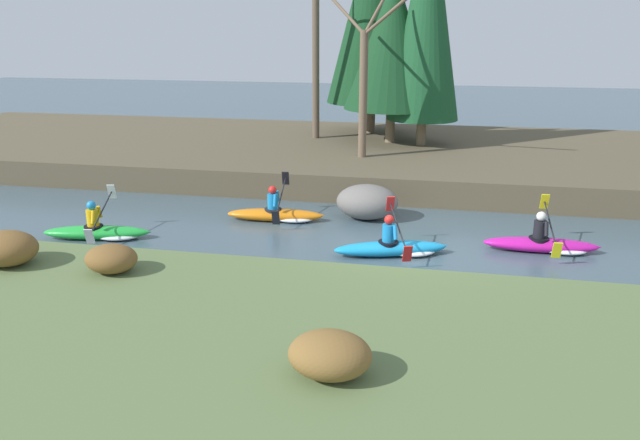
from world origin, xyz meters
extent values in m
plane|color=#425660|center=(0.00, 0.00, 0.00)|extent=(90.00, 90.00, 0.00)
cube|color=#5B7042|center=(0.00, -5.56, 0.26)|extent=(44.00, 6.72, 0.51)
cube|color=brown|center=(0.00, 9.54, 0.43)|extent=(44.00, 11.06, 0.85)
cylinder|color=brown|center=(-2.34, 12.31, 1.50)|extent=(0.36, 0.36, 1.30)
cone|color=#143D1E|center=(-2.34, 12.31, 5.89)|extent=(3.76, 3.76, 7.48)
cylinder|color=#7A664C|center=(-1.32, 10.21, 1.51)|extent=(0.36, 0.36, 1.32)
cone|color=#143D1E|center=(-1.32, 10.21, 4.65)|extent=(3.66, 3.66, 4.96)
cylinder|color=#7A664C|center=(-0.10, 9.83, 1.35)|extent=(0.36, 0.36, 0.98)
cone|color=#194C28|center=(-0.10, 9.83, 5.79)|extent=(2.68, 2.68, 7.89)
cylinder|color=brown|center=(-4.36, 10.56, 3.73)|extent=(0.28, 0.28, 5.75)
cylinder|color=brown|center=(-2.00, 7.13, 2.98)|extent=(0.28, 0.28, 4.25)
cylinder|color=brown|center=(-2.74, 7.75, 5.62)|extent=(1.59, 1.36, 1.43)
cylinder|color=brown|center=(-1.23, 6.48, 5.54)|extent=(1.66, 1.42, 1.26)
cylinder|color=brown|center=(-1.70, 7.98, 5.71)|extent=(0.74, 1.79, 1.59)
ellipsoid|color=brown|center=(-7.91, -3.66, 0.87)|extent=(1.33, 1.11, 0.72)
ellipsoid|color=brown|center=(-5.59, -3.60, 0.80)|extent=(1.06, 0.88, 0.57)
ellipsoid|color=brown|center=(-0.59, -6.54, 0.83)|extent=(1.20, 1.00, 0.65)
ellipsoid|color=#C61999|center=(3.23, 0.81, 0.17)|extent=(2.72, 0.71, 0.34)
cone|color=#C61999|center=(4.47, 0.86, 0.19)|extent=(0.36, 0.21, 0.20)
cylinder|color=black|center=(3.18, 0.81, 0.31)|extent=(0.50, 0.50, 0.08)
cylinder|color=black|center=(3.18, 0.81, 0.56)|extent=(0.31, 0.31, 0.42)
sphere|color=white|center=(3.18, 0.81, 0.89)|extent=(0.24, 0.24, 0.23)
cylinder|color=black|center=(3.27, 1.05, 0.65)|extent=(0.10, 0.23, 0.35)
cylinder|color=black|center=(3.29, 0.57, 0.65)|extent=(0.10, 0.23, 0.35)
cylinder|color=black|center=(3.41, 0.82, 0.69)|extent=(0.11, 1.91, 0.65)
cube|color=yellow|center=(3.37, 1.77, 1.00)|extent=(0.21, 0.17, 0.41)
cube|color=yellow|center=(3.45, -0.13, 0.38)|extent=(0.21, 0.17, 0.41)
ellipsoid|color=white|center=(3.78, 0.83, 0.09)|extent=(1.13, 0.74, 0.18)
ellipsoid|color=#1993D6|center=(-0.31, -0.18, 0.17)|extent=(2.76, 1.38, 0.34)
cone|color=#1993D6|center=(0.87, 0.19, 0.19)|extent=(0.39, 0.30, 0.20)
cylinder|color=black|center=(-0.36, -0.19, 0.31)|extent=(0.60, 0.60, 0.08)
cylinder|color=#1984CC|center=(-0.36, -0.19, 0.56)|extent=(0.38, 0.38, 0.42)
sphere|color=red|center=(-0.36, -0.19, 0.89)|extent=(0.29, 0.29, 0.23)
cylinder|color=#1984CC|center=(-0.34, 0.07, 0.65)|extent=(0.15, 0.24, 0.35)
cylinder|color=#1984CC|center=(-0.20, -0.39, 0.65)|extent=(0.15, 0.24, 0.35)
cylinder|color=black|center=(-0.14, -0.12, 0.69)|extent=(0.61, 1.84, 0.65)
cube|color=red|center=(-0.43, 0.78, 1.00)|extent=(0.24, 0.21, 0.41)
cube|color=red|center=(0.14, -1.03, 0.38)|extent=(0.24, 0.21, 0.41)
ellipsoid|color=white|center=(0.21, -0.01, 0.09)|extent=(1.26, 1.00, 0.18)
ellipsoid|color=orange|center=(-3.74, 1.95, 0.17)|extent=(2.75, 0.89, 0.34)
cone|color=orange|center=(-2.51, 2.08, 0.19)|extent=(0.37, 0.24, 0.20)
cylinder|color=black|center=(-3.79, 1.94, 0.31)|extent=(0.53, 0.53, 0.08)
cylinder|color=#1984CC|center=(-3.79, 1.94, 0.56)|extent=(0.33, 0.33, 0.42)
sphere|color=red|center=(-3.79, 1.94, 0.89)|extent=(0.25, 0.25, 0.23)
cylinder|color=#1984CC|center=(-3.72, 2.19, 0.65)|extent=(0.11, 0.23, 0.35)
cylinder|color=#1984CC|center=(-3.67, 1.71, 0.65)|extent=(0.11, 0.23, 0.35)
cylinder|color=black|center=(-3.56, 1.97, 0.69)|extent=(0.25, 1.91, 0.65)
cube|color=black|center=(-3.67, 2.91, 1.00)|extent=(0.22, 0.18, 0.41)
cube|color=black|center=(-3.46, 1.02, 0.38)|extent=(0.22, 0.18, 0.41)
ellipsoid|color=white|center=(-3.20, 2.01, 0.09)|extent=(1.17, 0.82, 0.18)
ellipsoid|color=green|center=(-7.83, -0.46, 0.17)|extent=(2.77, 1.13, 0.34)
cone|color=green|center=(-6.61, -0.21, 0.19)|extent=(0.38, 0.27, 0.20)
cylinder|color=black|center=(-7.88, -0.47, 0.31)|extent=(0.57, 0.57, 0.08)
cylinder|color=yellow|center=(-7.88, -0.47, 0.56)|extent=(0.35, 0.35, 0.42)
sphere|color=#1E89D1|center=(-7.88, -0.47, 0.89)|extent=(0.27, 0.27, 0.23)
cylinder|color=yellow|center=(-7.83, -0.22, 0.65)|extent=(0.13, 0.24, 0.35)
cylinder|color=yellow|center=(-7.73, -0.69, 0.65)|extent=(0.13, 0.24, 0.35)
cylinder|color=black|center=(-7.65, -0.43, 0.69)|extent=(0.42, 1.88, 0.65)
cube|color=white|center=(-7.84, 0.50, 1.00)|extent=(0.23, 0.20, 0.41)
cube|color=white|center=(-7.46, -1.36, 0.38)|extent=(0.23, 0.20, 0.41)
ellipsoid|color=white|center=(-7.29, -0.35, 0.09)|extent=(1.22, 0.91, 0.18)
ellipsoid|color=slate|center=(-1.24, 2.66, 0.49)|extent=(1.74, 1.36, 0.98)
camera|label=1|loc=(0.81, -14.18, 5.25)|focal=35.00mm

